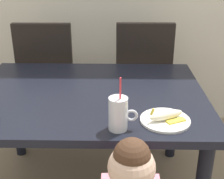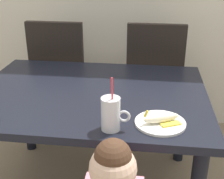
{
  "view_description": "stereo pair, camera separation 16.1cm",
  "coord_description": "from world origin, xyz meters",
  "views": [
    {
      "loc": [
        0.16,
        -1.57,
        1.41
      ],
      "look_at": [
        0.14,
        -0.1,
        0.76
      ],
      "focal_mm": 49.86,
      "sensor_mm": 36.0,
      "label": 1
    },
    {
      "loc": [
        0.32,
        -1.56,
        1.41
      ],
      "look_at": [
        0.14,
        -0.1,
        0.76
      ],
      "focal_mm": 49.86,
      "sensor_mm": 36.0,
      "label": 2
    }
  ],
  "objects": [
    {
      "name": "dining_chair_left",
      "position": [
        -0.38,
        0.72,
        0.54
      ],
      "size": [
        0.44,
        0.44,
        0.96
      ],
      "rotation": [
        0.0,
        0.0,
        3.14
      ],
      "color": "black",
      "rests_on": "ground"
    },
    {
      "name": "dining_chair_right",
      "position": [
        0.36,
        0.74,
        0.54
      ],
      "size": [
        0.44,
        0.45,
        0.96
      ],
      "rotation": [
        0.0,
        0.0,
        3.14
      ],
      "color": "black",
      "rests_on": "ground"
    },
    {
      "name": "dining_table",
      "position": [
        0.0,
        0.0,
        0.61
      ],
      "size": [
        1.3,
        0.98,
        0.7
      ],
      "color": "black",
      "rests_on": "ground"
    },
    {
      "name": "peeled_banana",
      "position": [
        0.39,
        -0.32,
        0.73
      ],
      "size": [
        0.18,
        0.13,
        0.07
      ],
      "rotation": [
        0.0,
        0.0,
        0.43
      ],
      "color": "#F4EAC6",
      "rests_on": "snack_plate"
    },
    {
      "name": "snack_plate",
      "position": [
        0.39,
        -0.32,
        0.71
      ],
      "size": [
        0.23,
        0.23,
        0.01
      ],
      "primitive_type": "cylinder",
      "color": "white",
      "rests_on": "dining_table"
    },
    {
      "name": "milk_cup",
      "position": [
        0.17,
        -0.39,
        0.77
      ],
      "size": [
        0.13,
        0.08,
        0.25
      ],
      "color": "silver",
      "rests_on": "dining_table"
    }
  ]
}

